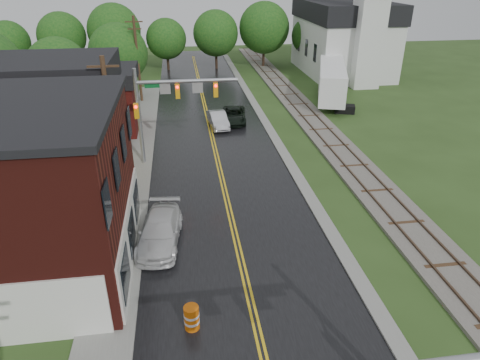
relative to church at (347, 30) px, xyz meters
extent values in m
cube|color=black|center=(-20.00, -23.74, -5.83)|extent=(10.00, 90.00, 0.02)
cube|color=gray|center=(-14.60, -18.74, -5.83)|extent=(0.80, 70.00, 0.12)
cube|color=gray|center=(-26.20, -28.74, -5.83)|extent=(2.40, 50.00, 0.12)
cube|color=silver|center=(-25.45, -38.74, -4.33)|extent=(0.10, 9.50, 3.00)
cube|color=tan|center=(-31.00, -27.74, -2.63)|extent=(8.00, 7.00, 6.40)
cube|color=#3F0F0C|center=(-30.00, -18.74, -3.63)|extent=(7.00, 6.00, 4.40)
cube|color=silver|center=(0.00, 1.26, -2.33)|extent=(10.00, 16.00, 7.00)
cube|color=black|center=(0.00, 1.26, 2.37)|extent=(10.40, 16.40, 2.40)
cube|color=silver|center=(0.00, -6.74, -0.33)|extent=(3.20, 3.20, 11.00)
cube|color=#59544C|center=(-10.00, -18.74, -5.73)|extent=(3.20, 80.00, 0.20)
cube|color=#4C3828|center=(-10.72, -18.74, -5.59)|extent=(0.10, 80.00, 0.12)
cube|color=#4C3828|center=(-9.28, -18.74, -5.59)|extent=(0.10, 80.00, 0.12)
cylinder|color=gray|center=(-25.60, -26.74, -2.23)|extent=(0.28, 0.28, 7.20)
cylinder|color=gray|center=(-22.00, -26.74, 0.37)|extent=(7.20, 0.26, 0.26)
cube|color=orange|center=(-22.72, -26.74, -0.33)|extent=(0.32, 0.30, 1.05)
cube|color=orange|center=(-19.98, -26.74, -0.33)|extent=(0.32, 0.30, 1.05)
cube|color=gray|center=(-23.58, -26.74, -0.13)|extent=(0.75, 0.06, 0.75)
cube|color=gray|center=(-21.28, -26.74, -0.13)|extent=(0.75, 0.06, 0.75)
cube|color=#0C5926|center=(-24.30, -26.74, 0.12)|extent=(1.40, 0.04, 0.30)
sphere|color=#FF0C0C|center=(-22.72, -26.92, 0.00)|extent=(0.20, 0.20, 0.20)
cylinder|color=#382616|center=(-26.80, -31.74, -1.33)|extent=(0.28, 0.28, 9.00)
cube|color=#382616|center=(-26.80, -31.74, 2.57)|extent=(1.80, 0.12, 0.12)
cube|color=#382616|center=(-26.80, -31.74, 1.87)|extent=(1.40, 0.12, 0.12)
cylinder|color=#382616|center=(-26.80, -9.74, -1.33)|extent=(0.28, 0.28, 9.00)
cube|color=#382616|center=(-26.80, -9.74, 2.57)|extent=(1.80, 0.12, 0.12)
cube|color=#382616|center=(-26.80, -9.74, 1.87)|extent=(1.40, 0.12, 0.12)
cylinder|color=black|center=(-34.00, -13.74, -4.48)|extent=(0.36, 0.36, 2.70)
sphere|color=#134415|center=(-34.00, -13.74, -1.18)|extent=(6.00, 6.00, 6.00)
sphere|color=#134415|center=(-33.40, -14.14, -1.71)|extent=(4.20, 4.20, 4.20)
cylinder|color=black|center=(-29.00, -7.74, -4.39)|extent=(0.36, 0.36, 2.88)
sphere|color=#134415|center=(-29.00, -7.74, -0.87)|extent=(6.40, 6.40, 6.40)
sphere|color=#134415|center=(-28.40, -8.14, -1.43)|extent=(4.48, 4.48, 4.48)
imported|color=black|center=(-17.55, -18.05, -5.17)|extent=(2.77, 5.04, 1.34)
imported|color=#B5B5BA|center=(-19.20, -19.25, -5.14)|extent=(1.86, 4.34, 1.39)
imported|color=silver|center=(-24.09, -37.53, -5.09)|extent=(2.67, 5.36, 1.49)
cube|color=black|center=(-5.93, -16.75, -5.43)|extent=(2.26, 1.75, 0.80)
cylinder|color=gray|center=(-5.93, -9.10, -5.43)|extent=(0.16, 0.16, 0.80)
cube|color=white|center=(-5.93, -12.16, -3.50)|extent=(6.29, 12.47, 3.06)
cylinder|color=#D45A09|center=(-22.66, -43.92, -5.27)|extent=(0.73, 0.73, 1.12)
camera|label=1|loc=(-22.55, -57.24, 7.68)|focal=32.00mm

